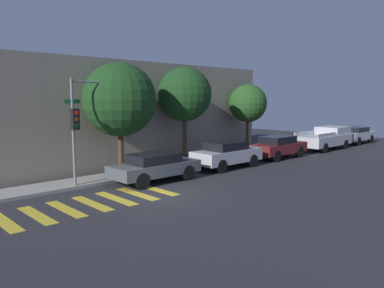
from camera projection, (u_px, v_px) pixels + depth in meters
ground_plane at (160, 195)px, 15.27m from camera, size 60.00×60.00×0.00m
sidewalk at (108, 178)px, 18.22m from camera, size 26.00×1.79×0.14m
building_row at (66, 115)px, 20.97m from camera, size 26.00×6.00×5.97m
crosswalk at (92, 203)px, 14.05m from camera, size 6.62×2.60×0.00m
traffic_light_pole at (84, 113)px, 16.29m from camera, size 2.55×0.56×4.79m
sedan_near_corner at (155, 166)px, 17.62m from camera, size 4.35×1.83×1.36m
sedan_middle at (227, 154)px, 21.10m from camera, size 4.31×1.78×1.51m
sedan_far_end at (278, 146)px, 24.57m from camera, size 4.36×1.76×1.47m
pickup_truck at (325, 138)px, 28.93m from camera, size 5.30×2.13×1.69m
sedan_tail_of_row at (356, 134)px, 32.67m from camera, size 4.30×1.80×1.44m
tree_near_corner at (120, 100)px, 18.29m from camera, size 3.63×3.63×5.68m
tree_midblock at (185, 94)px, 21.18m from camera, size 3.07×3.07×5.70m
tree_far_end at (248, 103)px, 25.16m from camera, size 2.57×2.57×4.88m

